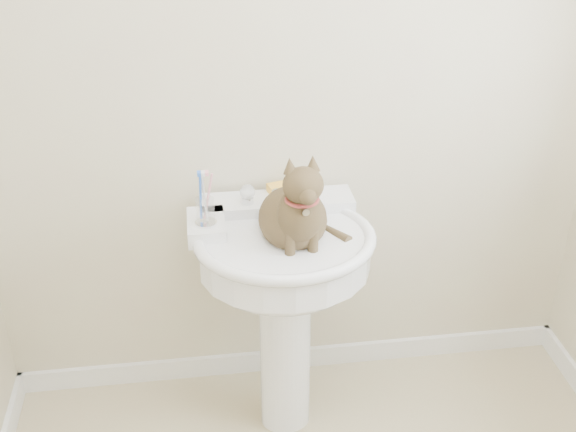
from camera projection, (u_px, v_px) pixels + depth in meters
name	position (u px, v px, depth m)	size (l,w,h in m)	color
wall_back	(296.00, 74.00, 2.39)	(2.20, 0.00, 2.50)	beige
baseboard_back	(295.00, 358.00, 2.97)	(2.20, 0.02, 0.09)	white
pedestal_sink	(284.00, 272.00, 2.42)	(0.61, 0.60, 0.84)	white
faucet	(279.00, 193.00, 2.44)	(0.28, 0.12, 0.14)	silver
soap_bar	(281.00, 188.00, 2.53)	(0.09, 0.06, 0.03)	yellow
toothbrush_cup	(205.00, 211.00, 2.32)	(0.07, 0.07, 0.19)	silver
cat	(295.00, 214.00, 2.28)	(0.24, 0.31, 0.45)	brown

